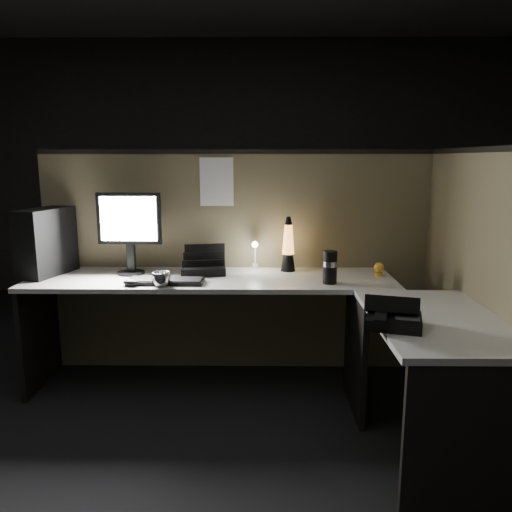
{
  "coord_description": "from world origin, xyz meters",
  "views": [
    {
      "loc": [
        0.17,
        -2.47,
        1.47
      ],
      "look_at": [
        0.14,
        0.35,
        0.92
      ],
      "focal_mm": 35.0,
      "sensor_mm": 36.0,
      "label": 1
    }
  ],
  "objects_px": {
    "pc_tower": "(46,242)",
    "lava_lamp": "(288,248)",
    "keyboard": "(166,281)",
    "desk_phone": "(392,314)",
    "monitor": "(129,225)"
  },
  "relations": [
    {
      "from": "pc_tower",
      "to": "lava_lamp",
      "type": "bearing_deg",
      "value": 20.1
    },
    {
      "from": "pc_tower",
      "to": "lava_lamp",
      "type": "distance_m",
      "value": 1.57
    },
    {
      "from": "keyboard",
      "to": "desk_phone",
      "type": "height_order",
      "value": "desk_phone"
    },
    {
      "from": "lava_lamp",
      "to": "pc_tower",
      "type": "bearing_deg",
      "value": -175.59
    },
    {
      "from": "monitor",
      "to": "desk_phone",
      "type": "bearing_deg",
      "value": -33.84
    },
    {
      "from": "pc_tower",
      "to": "monitor",
      "type": "height_order",
      "value": "monitor"
    },
    {
      "from": "monitor",
      "to": "keyboard",
      "type": "distance_m",
      "value": 0.49
    },
    {
      "from": "pc_tower",
      "to": "lava_lamp",
      "type": "height_order",
      "value": "pc_tower"
    },
    {
      "from": "lava_lamp",
      "to": "keyboard",
      "type": "bearing_deg",
      "value": -155.21
    },
    {
      "from": "monitor",
      "to": "desk_phone",
      "type": "distance_m",
      "value": 1.79
    },
    {
      "from": "keyboard",
      "to": "desk_phone",
      "type": "relative_size",
      "value": 1.61
    },
    {
      "from": "monitor",
      "to": "desk_phone",
      "type": "relative_size",
      "value": 1.85
    },
    {
      "from": "pc_tower",
      "to": "lava_lamp",
      "type": "relative_size",
      "value": 1.17
    },
    {
      "from": "pc_tower",
      "to": "lava_lamp",
      "type": "xyz_separation_m",
      "value": [
        1.57,
        0.12,
        -0.06
      ]
    },
    {
      "from": "keyboard",
      "to": "monitor",
      "type": "bearing_deg",
      "value": 138.1
    }
  ]
}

